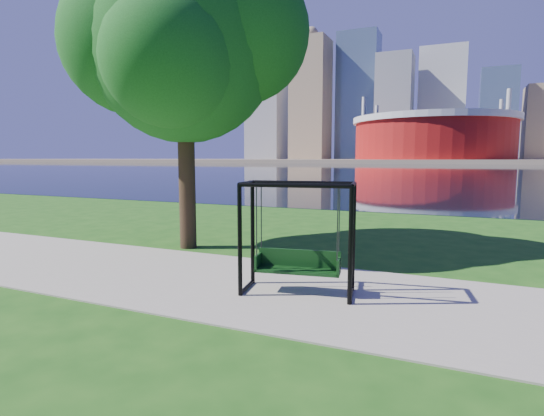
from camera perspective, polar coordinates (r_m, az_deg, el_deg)
The scene contains 8 objects.
ground at distance 8.70m, azimuth 1.04°, elevation -9.89°, with size 900.00×900.00×0.00m, color #1E5114.
path at distance 8.25m, azimuth -0.32°, elevation -10.70°, with size 120.00×4.00×0.03m, color #9E937F.
river at distance 109.77m, azimuth 22.05°, elevation 4.90°, with size 900.00×180.00×0.02m, color black.
far_bank at distance 313.72m, azimuth 23.19°, elevation 5.87°, with size 900.00×228.00×2.00m, color #937F60.
stadium at distance 243.34m, azimuth 20.78°, elevation 9.01°, with size 83.00×83.00×32.00m.
skyline at distance 328.88m, azimuth 22.74°, elevation 11.99°, with size 392.00×66.00×96.50m.
swing at distance 7.73m, azimuth 3.50°, elevation -4.39°, with size 2.13×1.20×2.06m.
park_tree at distance 12.36m, azimuth -11.83°, elevation 20.80°, with size 6.40×5.78×7.95m.
Camera 1 is at (3.20, -7.70, 2.48)m, focal length 28.00 mm.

